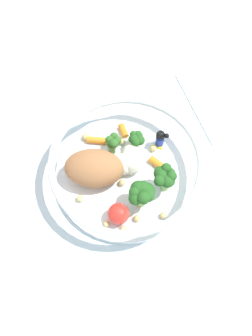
% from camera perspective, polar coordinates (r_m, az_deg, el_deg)
% --- Properties ---
extents(ground_plane, '(2.40, 2.40, 0.00)m').
position_cam_1_polar(ground_plane, '(0.67, 0.72, -0.52)').
color(ground_plane, silver).
extents(food_container, '(0.23, 0.23, 0.06)m').
position_cam_1_polar(food_container, '(0.64, -0.40, -0.12)').
color(food_container, white).
rests_on(food_container, ground_plane).
extents(folded_napkin, '(0.17, 0.19, 0.01)m').
position_cam_1_polar(folded_napkin, '(0.75, 13.11, 8.97)').
color(folded_napkin, white).
rests_on(folded_napkin, ground_plane).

